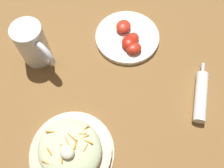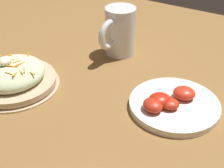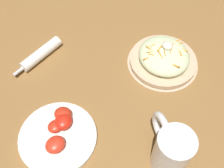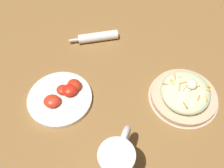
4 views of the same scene
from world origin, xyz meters
TOP-DOWN VIEW (x-y plane):
  - ground_plane at (0.00, 0.00)m, footprint 1.43×1.43m
  - salad_plate at (0.03, -0.17)m, footprint 0.22×0.22m
  - beer_mug at (-0.26, -0.04)m, footprint 0.15×0.09m
  - napkin_roll at (0.19, 0.18)m, footprint 0.11×0.17m
  - tomato_plate at (-0.10, 0.20)m, footprint 0.21×0.21m

SIDE VIEW (x-z plane):
  - ground_plane at x=0.00m, z-range 0.00..0.00m
  - tomato_plate at x=-0.10m, z-range -0.01..0.04m
  - napkin_roll at x=0.19m, z-range 0.00..0.03m
  - salad_plate at x=0.03m, z-range -0.01..0.07m
  - beer_mug at x=-0.26m, z-range -0.01..0.13m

